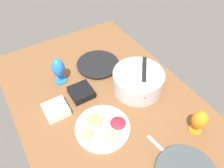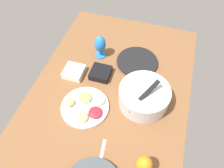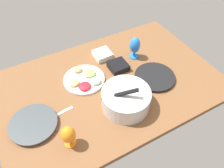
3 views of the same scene
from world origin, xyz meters
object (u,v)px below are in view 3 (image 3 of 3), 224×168
Objects in this scene: dinner_plate_right at (33,124)px; fruit_platter at (84,79)px; hurricane_glass_blue at (135,46)px; square_bowl_black at (118,66)px; square_bowl_white at (102,54)px; dinner_plate_left at (155,77)px; mixing_bowl at (126,98)px; hurricane_glass_orange at (68,135)px.

dinner_plate_right is 0.98× the size of fruit_platter.
dinner_plate_right is at bearing 16.09° from hurricane_glass_blue.
hurricane_glass_blue is 21.03cm from square_bowl_black.
hurricane_glass_blue is 27.07cm from square_bowl_white.
hurricane_glass_blue reaches higher than dinner_plate_left.
mixing_bowl is 43.55cm from hurricane_glass_orange.
hurricane_glass_orange is at bearing 57.04° from fruit_platter.
mixing_bowl is 1.99× the size of hurricane_glass_orange.
hurricane_glass_blue is at bearing -89.60° from dinner_plate_left.
hurricane_glass_blue is 1.37× the size of square_bowl_white.
dinner_plate_left is at bearing -165.14° from hurricane_glass_orange.
hurricane_glass_orange is (42.64, 8.51, 2.48)cm from mixing_bowl.
mixing_bowl is 52.51cm from square_bowl_white.
square_bowl_white is (22.70, -12.19, -8.29)cm from hurricane_glass_blue.
hurricane_glass_orange reaches higher than dinner_plate_left.
dinner_plate_right is at bearing -13.13° from mixing_bowl.
dinner_plate_right is 47.23cm from fruit_platter.
square_bowl_black is at bearing 103.20° from square_bowl_white.
square_bowl_black is at bearing 179.40° from fruit_platter.
mixing_bowl is (-58.16, 13.56, 5.56)cm from dinner_plate_right.
dinner_plate_left is 46.45cm from square_bowl_white.
square_bowl_white is at bearing -150.38° from dinner_plate_right.
dinner_plate_left is 1.01× the size of dinner_plate_right.
dinner_plate_right is at bearing -1.51° from dinner_plate_left.
hurricane_glass_blue is (-46.77, -5.85, 9.11)cm from fruit_platter.
square_bowl_black is at bearing -164.53° from dinner_plate_right.
hurricane_glass_blue is at bearing -163.91° from dinner_plate_right.
mixing_bowl is 2.35× the size of square_bowl_white.
hurricane_glass_orange reaches higher than square_bowl_white.
fruit_platter is (15.37, -33.55, -5.38)cm from mixing_bowl.
hurricane_glass_orange is at bearing 36.89° from square_bowl_black.
hurricane_glass_orange is (-15.53, 22.07, 8.04)cm from dinner_plate_right.
dinner_plate_right is 73.85cm from square_bowl_black.
square_bowl_white is (22.90, -40.40, 1.26)cm from dinner_plate_left.
mixing_bowl is at bearing 80.43° from square_bowl_white.
dinner_plate_left is at bearing 119.55° from square_bowl_white.
mixing_bowl is 1.71× the size of hurricane_glass_blue.
hurricane_glass_orange is at bearing 125.13° from dinner_plate_right.
dinner_plate_right is at bearing 25.03° from fruit_platter.
dinner_plate_left is at bearing 154.54° from fruit_platter.
dinner_plate_left is 89.80cm from dinner_plate_right.
dinner_plate_right is at bearing 15.47° from square_bowl_black.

